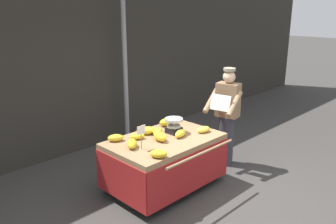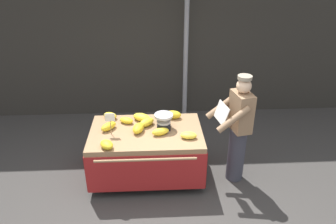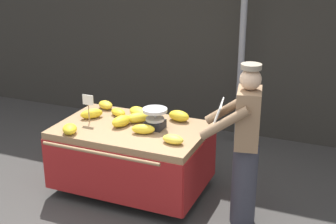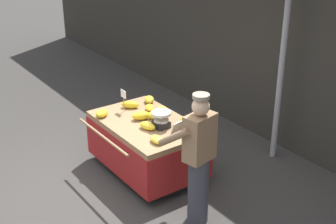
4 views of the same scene
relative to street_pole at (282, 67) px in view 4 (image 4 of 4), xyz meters
The scene contains 17 objects.
ground_plane 3.14m from the street_pole, 101.68° to the right, with size 60.00×60.00×0.00m, color #383533.
back_wall 0.87m from the street_pole, 140.87° to the left, with size 16.00×0.24×3.93m, color #2D2B26.
street_pole is the anchor object (origin of this frame).
banana_cart 2.21m from the street_pole, 112.46° to the right, with size 1.70×1.28×0.81m.
weighing_scale 1.95m from the street_pole, 105.65° to the right, with size 0.28×0.28×0.24m.
price_sign 2.36m from the street_pole, 123.45° to the right, with size 0.14×0.01×0.34m.
banana_bunch_0 2.07m from the street_pole, 133.02° to the right, with size 0.15×0.23×0.10m, color gold.
banana_bunch_1 2.04m from the street_pole, 123.82° to the right, with size 0.13×0.22×0.09m, color gold.
banana_bunch_2 2.18m from the street_pole, 115.06° to the right, with size 0.15×0.27×0.12m, color gold.
banana_bunch_3 1.86m from the street_pole, 118.56° to the right, with size 0.17×0.30×0.12m, color yellow.
banana_bunch_4 2.21m from the street_pole, 94.32° to the right, with size 0.14×0.24×0.09m, color yellow.
banana_bunch_5 1.97m from the street_pole, 114.04° to the right, with size 0.14×0.27×0.12m, color yellow.
banana_bunch_6 2.32m from the street_pole, 126.52° to the right, with size 0.13×0.27×0.11m, color gold.
banana_bunch_7 2.72m from the street_pole, 119.53° to the right, with size 0.16×0.23×0.11m, color gold.
banana_bunch_8 1.64m from the street_pole, 102.97° to the right, with size 0.16×0.26×0.13m, color gold.
banana_bunch_9 2.16m from the street_pole, 105.73° to the right, with size 0.12×0.25×0.11m, color yellow.
vendor_person 2.18m from the street_pole, 73.97° to the right, with size 0.64×0.59×1.71m.
Camera 4 is at (4.95, -2.48, 3.70)m, focal length 50.68 mm.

